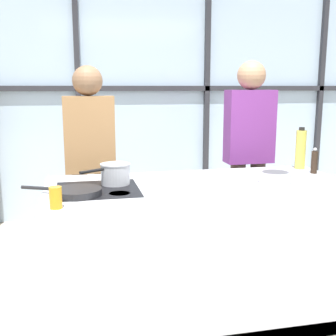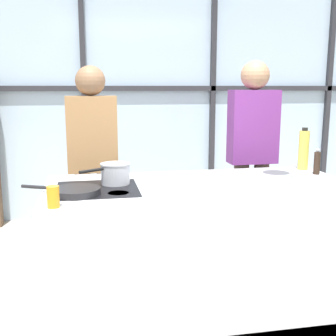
% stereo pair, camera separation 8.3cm
% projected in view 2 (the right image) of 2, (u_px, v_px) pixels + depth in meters
% --- Properties ---
extents(ground_plane, '(18.00, 18.00, 0.00)m').
position_uv_depth(ground_plane, '(199.00, 311.00, 2.98)').
color(ground_plane, '#BCB29E').
extents(back_window_wall, '(6.40, 0.10, 2.80)m').
position_uv_depth(back_window_wall, '(150.00, 100.00, 5.03)').
color(back_window_wall, silver).
rests_on(back_window_wall, ground_plane).
extents(demo_island, '(2.05, 0.96, 0.92)m').
position_uv_depth(demo_island, '(200.00, 250.00, 2.89)').
color(demo_island, silver).
rests_on(demo_island, ground_plane).
extents(spectator_far_left, '(0.41, 0.24, 1.73)m').
position_uv_depth(spectator_far_left, '(93.00, 155.00, 3.49)').
color(spectator_far_left, '#47382D').
rests_on(spectator_far_left, ground_plane).
extents(spectator_center_left, '(0.42, 0.25, 1.78)m').
position_uv_depth(spectator_center_left, '(252.00, 147.00, 3.74)').
color(spectator_center_left, '#47382D').
rests_on(spectator_center_left, ground_plane).
extents(frying_pan, '(0.49, 0.31, 0.04)m').
position_uv_depth(frying_pan, '(76.00, 191.00, 2.54)').
color(frying_pan, '#232326').
rests_on(frying_pan, demo_island).
extents(saucepan, '(0.34, 0.25, 0.14)m').
position_uv_depth(saucepan, '(115.00, 173.00, 2.81)').
color(saucepan, silver).
rests_on(saucepan, demo_island).
extents(white_plate, '(0.26, 0.26, 0.01)m').
position_uv_depth(white_plate, '(291.00, 192.00, 2.59)').
color(white_plate, white).
rests_on(white_plate, demo_island).
extents(mixing_bowl, '(0.22, 0.22, 0.07)m').
position_uv_depth(mixing_bowl, '(276.00, 178.00, 2.83)').
color(mixing_bowl, silver).
rests_on(mixing_bowl, demo_island).
extents(oil_bottle, '(0.08, 0.08, 0.33)m').
position_uv_depth(oil_bottle, '(304.00, 150.00, 3.29)').
color(oil_bottle, '#E0CC4C').
rests_on(oil_bottle, demo_island).
extents(pepper_grinder, '(0.05, 0.05, 0.19)m').
position_uv_depth(pepper_grinder, '(317.00, 162.00, 3.12)').
color(pepper_grinder, '#332319').
rests_on(pepper_grinder, demo_island).
extents(juice_glass_near, '(0.07, 0.07, 0.12)m').
position_uv_depth(juice_glass_near, '(53.00, 197.00, 2.26)').
color(juice_glass_near, orange).
rests_on(juice_glass_near, demo_island).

